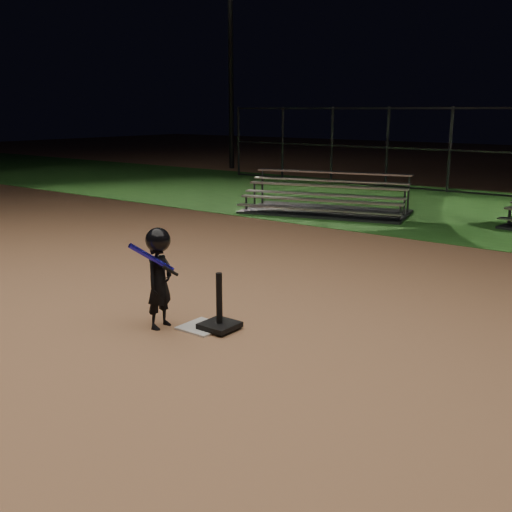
# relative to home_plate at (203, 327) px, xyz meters

# --- Properties ---
(ground) EXTENTS (80.00, 80.00, 0.00)m
(ground) POSITION_rel_home_plate_xyz_m (0.00, 0.00, -0.01)
(ground) COLOR #AF774F
(ground) RESTS_ON ground
(grass_strip) EXTENTS (60.00, 8.00, 0.01)m
(grass_strip) POSITION_rel_home_plate_xyz_m (0.00, 10.00, -0.01)
(grass_strip) COLOR #24581C
(grass_strip) RESTS_ON ground
(home_plate) EXTENTS (0.45, 0.45, 0.02)m
(home_plate) POSITION_rel_home_plate_xyz_m (0.00, 0.00, 0.00)
(home_plate) COLOR beige
(home_plate) RESTS_ON ground
(batting_tee) EXTENTS (0.38, 0.38, 0.64)m
(batting_tee) POSITION_rel_home_plate_xyz_m (0.19, 0.07, 0.12)
(batting_tee) COLOR black
(batting_tee) RESTS_ON home_plate
(child_batter) EXTENTS (0.41, 0.60, 1.15)m
(child_batter) POSITION_rel_home_plate_xyz_m (-0.40, -0.26, 0.60)
(child_batter) COLOR black
(child_batter) RESTS_ON ground
(bleacher_left) EXTENTS (4.19, 2.80, 0.94)m
(bleacher_left) POSITION_rel_home_plate_xyz_m (-2.96, 7.59, 0.18)
(bleacher_left) COLOR #B2B2B7
(bleacher_left) RESTS_ON ground
(light_pole_left) EXTENTS (0.90, 0.53, 8.30)m
(light_pole_left) POSITION_rel_home_plate_xyz_m (-12.00, 14.94, 4.93)
(light_pole_left) COLOR #2D2D30
(light_pole_left) RESTS_ON ground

